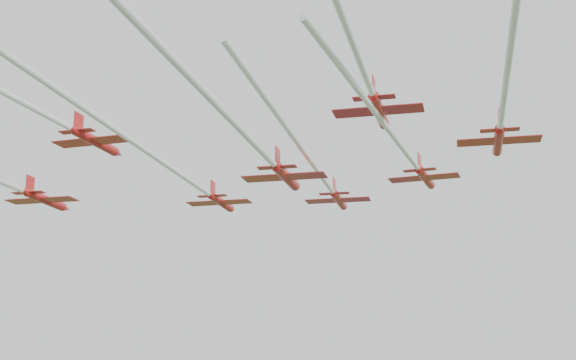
# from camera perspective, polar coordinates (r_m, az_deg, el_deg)

# --- Properties ---
(jet_lead) EXTENTS (9.83, 61.15, 2.67)m
(jet_lead) POSITION_cam_1_polar(r_m,az_deg,el_deg) (96.68, 2.21, 0.56)
(jet_lead) COLOR red
(jet_row2_left) EXTENTS (10.45, 60.54, 2.52)m
(jet_row2_left) POSITION_cam_1_polar(r_m,az_deg,el_deg) (91.57, -7.85, 0.53)
(jet_row2_left) COLOR red
(jet_row2_right) EXTENTS (14.61, 51.84, 2.55)m
(jet_row2_right) POSITION_cam_1_polar(r_m,az_deg,el_deg) (87.34, 8.28, 2.10)
(jet_row2_right) COLOR red
(jet_row3_left) EXTENTS (8.92, 44.93, 2.61)m
(jet_row3_left) POSITION_cam_1_polar(r_m,az_deg,el_deg) (94.15, -19.70, -0.11)
(jet_row3_left) COLOR red
(jet_row3_mid) EXTENTS (11.96, 70.29, 2.81)m
(jet_row3_mid) POSITION_cam_1_polar(r_m,az_deg,el_deg) (72.29, -3.64, 3.86)
(jet_row3_mid) COLOR red
(jet_row3_right) EXTENTS (9.39, 60.11, 2.60)m
(jet_row3_right) POSITION_cam_1_polar(r_m,az_deg,el_deg) (73.18, 15.17, 6.14)
(jet_row3_right) COLOR red
(jet_row4_left) EXTENTS (10.80, 41.73, 2.47)m
(jet_row4_left) POSITION_cam_1_polar(r_m,az_deg,el_deg) (79.04, -16.72, 4.40)
(jet_row4_left) COLOR red
(jet_row4_right) EXTENTS (9.56, 52.64, 2.54)m
(jet_row4_right) POSITION_cam_1_polar(r_m,az_deg,el_deg) (64.74, 5.13, 8.44)
(jet_row4_right) COLOR red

